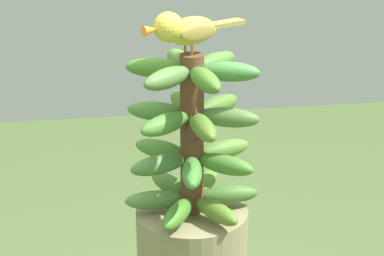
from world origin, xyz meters
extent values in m
cylinder|color=brown|center=(0.00, 0.00, 1.44)|extent=(0.04, 0.04, 0.31)
ellipsoid|color=#4C7E29|center=(0.04, 0.06, 1.31)|extent=(0.09, 0.12, 0.04)
ellipsoid|color=#427629|center=(-0.04, 0.06, 1.31)|extent=(0.09, 0.12, 0.04)
ellipsoid|color=#4D7B35|center=(-0.07, 0.00, 1.31)|extent=(0.11, 0.04, 0.04)
ellipsoid|color=#3E7526|center=(-0.04, -0.06, 1.31)|extent=(0.09, 0.12, 0.04)
ellipsoid|color=#507124|center=(0.04, -0.06, 1.31)|extent=(0.09, 0.12, 0.04)
ellipsoid|color=#426C2B|center=(0.07, 0.00, 1.31)|extent=(0.11, 0.04, 0.04)
ellipsoid|color=#446F36|center=(-0.06, -0.03, 1.39)|extent=(0.12, 0.07, 0.04)
ellipsoid|color=#3E7A2F|center=(-0.01, -0.07, 1.39)|extent=(0.05, 0.12, 0.04)
ellipsoid|color=#43762B|center=(0.05, -0.04, 1.39)|extent=(0.11, 0.10, 0.04)
ellipsoid|color=#517E31|center=(0.06, 0.03, 1.39)|extent=(0.12, 0.07, 0.04)
ellipsoid|color=#4C7029|center=(0.01, 0.07, 1.39)|extent=(0.05, 0.12, 0.04)
ellipsoid|color=#447B2A|center=(-0.05, 0.04, 1.39)|extent=(0.11, 0.10, 0.04)
ellipsoid|color=#477832|center=(-0.06, 0.03, 1.48)|extent=(0.12, 0.08, 0.04)
ellipsoid|color=#47792F|center=(-0.05, -0.04, 1.48)|extent=(0.11, 0.10, 0.04)
ellipsoid|color=#4F7226|center=(0.01, -0.07, 1.48)|extent=(0.05, 0.12, 0.04)
ellipsoid|color=#4B6E33|center=(0.06, -0.03, 1.48)|extent=(0.12, 0.08, 0.04)
ellipsoid|color=#4A712B|center=(0.05, 0.04, 1.48)|extent=(0.11, 0.10, 0.04)
ellipsoid|color=#4B772A|center=(-0.01, 0.07, 1.48)|extent=(0.05, 0.12, 0.04)
ellipsoid|color=#417C24|center=(-0.06, 0.02, 1.56)|extent=(0.12, 0.07, 0.04)
ellipsoid|color=#4A7137|center=(-0.05, -0.04, 1.56)|extent=(0.11, 0.10, 0.04)
ellipsoid|color=#457527|center=(0.01, -0.06, 1.56)|extent=(0.06, 0.12, 0.04)
ellipsoid|color=#3F7937|center=(0.06, -0.02, 1.56)|extent=(0.12, 0.07, 0.04)
ellipsoid|color=#487832|center=(0.05, 0.04, 1.56)|extent=(0.11, 0.10, 0.04)
ellipsoid|color=#4E772F|center=(-0.01, 0.06, 1.56)|extent=(0.06, 0.12, 0.04)
cone|color=#4C2D1E|center=(0.00, -0.04, 1.48)|extent=(0.04, 0.04, 0.06)
cylinder|color=#C68933|center=(-0.01, 0.02, 1.60)|extent=(0.01, 0.00, 0.02)
cylinder|color=#C68933|center=(0.00, 0.00, 1.60)|extent=(0.01, 0.00, 0.02)
ellipsoid|color=gold|center=(0.00, 0.01, 1.63)|extent=(0.11, 0.08, 0.05)
ellipsoid|color=olive|center=(-0.01, 0.03, 1.63)|extent=(0.07, 0.04, 0.03)
ellipsoid|color=olive|center=(0.01, -0.01, 1.63)|extent=(0.07, 0.04, 0.03)
cube|color=olive|center=(0.07, 0.04, 1.63)|extent=(0.08, 0.05, 0.01)
sphere|color=gold|center=(-0.04, -0.01, 1.64)|extent=(0.05, 0.05, 0.05)
sphere|color=black|center=(-0.04, -0.03, 1.65)|extent=(0.01, 0.01, 0.01)
cone|color=orange|center=(-0.07, -0.03, 1.64)|extent=(0.04, 0.03, 0.02)
camera|label=1|loc=(-0.18, -1.16, 1.91)|focal=64.09mm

